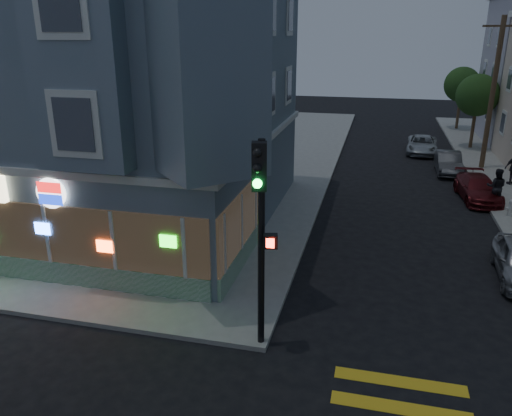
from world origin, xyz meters
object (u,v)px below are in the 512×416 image
at_px(parked_car_c, 478,189).
at_px(fire_hydrant, 511,207).
at_px(street_tree_near, 478,95).
at_px(pedestrian_a, 496,187).
at_px(parked_car_d, 422,145).
at_px(utility_pole, 493,92).
at_px(parked_car_b, 448,163).
at_px(traffic_signal, 261,213).
at_px(street_tree_far, 462,85).

relative_size(parked_car_c, fire_hydrant, 5.21).
distance_m(street_tree_near, pedestrian_a, 14.05).
relative_size(parked_car_d, fire_hydrant, 5.46).
height_order(utility_pole, pedestrian_a, utility_pole).
height_order(parked_car_c, fire_hydrant, parked_car_c).
bearing_deg(street_tree_near, parked_car_d, -148.35).
bearing_deg(pedestrian_a, fire_hydrant, 116.13).
relative_size(street_tree_near, parked_car_b, 1.34).
bearing_deg(utility_pole, parked_car_c, -101.11).
bearing_deg(fire_hydrant, utility_pole, 88.34).
distance_m(parked_car_b, fire_hydrant, 8.07).
bearing_deg(fire_hydrant, pedestrian_a, 105.75).
distance_m(pedestrian_a, fire_hydrant, 1.67).
relative_size(parked_car_b, traffic_signal, 0.70).
height_order(parked_car_c, traffic_signal, traffic_signal).
height_order(pedestrian_a, fire_hydrant, pedestrian_a).
relative_size(traffic_signal, fire_hydrant, 6.93).
bearing_deg(fire_hydrant, street_tree_near, 88.24).
distance_m(utility_pole, pedestrian_a, 8.60).
bearing_deg(parked_car_d, fire_hydrant, -72.77).
height_order(street_tree_near, parked_car_c, street_tree_near).
xyz_separation_m(street_tree_near, street_tree_far, (0.00, 8.00, 0.00)).
xyz_separation_m(pedestrian_a, parked_car_c, (-0.60, 1.10, -0.45)).
distance_m(street_tree_far, traffic_signal, 37.05).
relative_size(utility_pole, traffic_signal, 1.59).
bearing_deg(traffic_signal, street_tree_near, 58.08).
bearing_deg(pedestrian_a, street_tree_far, -81.99).
relative_size(utility_pole, pedestrian_a, 4.89).
xyz_separation_m(pedestrian_a, fire_hydrant, (0.43, -1.53, -0.49)).
xyz_separation_m(street_tree_far, pedestrian_a, (-0.90, -21.72, -2.86)).
distance_m(utility_pole, street_tree_near, 6.06).
height_order(street_tree_far, parked_car_d, street_tree_far).
height_order(utility_pole, fire_hydrant, utility_pole).
bearing_deg(utility_pole, street_tree_near, 88.09).
relative_size(street_tree_near, parked_car_c, 1.25).
relative_size(utility_pole, street_tree_far, 1.70).
relative_size(parked_car_c, parked_car_d, 0.96).
bearing_deg(fire_hydrant, parked_car_d, 103.51).
height_order(parked_car_b, parked_car_d, parked_car_b).
bearing_deg(parked_car_d, parked_car_c, -74.87).
distance_m(street_tree_far, parked_car_b, 15.94).
height_order(parked_car_b, traffic_signal, traffic_signal).
bearing_deg(street_tree_near, utility_pole, -91.91).
distance_m(parked_car_b, parked_car_c, 5.27).
bearing_deg(parked_car_b, street_tree_far, 81.72).
relative_size(utility_pole, parked_car_d, 2.02).
bearing_deg(fire_hydrant, parked_car_c, 111.39).
distance_m(utility_pole, parked_car_d, 6.58).
bearing_deg(parked_car_b, utility_pole, 33.53).
xyz_separation_m(street_tree_near, parked_car_b, (-2.38, -7.42, -3.28)).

